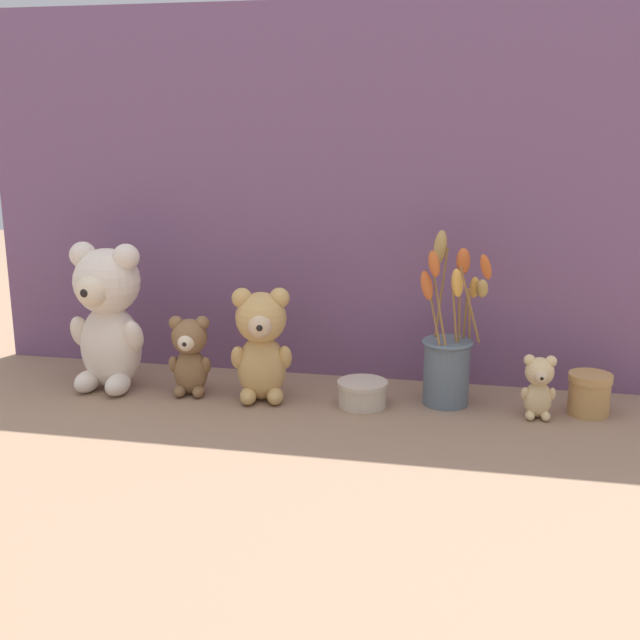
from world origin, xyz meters
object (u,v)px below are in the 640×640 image
(teddy_bear_large, at_px, (107,314))
(teddy_bear_small, at_px, (190,354))
(decorative_tin_short, at_px, (589,394))
(teddy_bear_tiny, at_px, (539,386))
(flower_vase, at_px, (448,354))
(decorative_tin_tall, at_px, (362,393))
(teddy_bear_medium, at_px, (261,342))

(teddy_bear_large, height_order, teddy_bear_small, teddy_bear_large)
(teddy_bear_small, xyz_separation_m, decorative_tin_short, (0.74, 0.04, -0.04))
(teddy_bear_small, relative_size, decorative_tin_short, 2.00)
(teddy_bear_tiny, height_order, flower_vase, flower_vase)
(decorative_tin_short, bearing_deg, flower_vase, 179.97)
(teddy_bear_small, bearing_deg, teddy_bear_tiny, 0.50)
(teddy_bear_large, relative_size, decorative_tin_tall, 3.09)
(teddy_bear_medium, bearing_deg, decorative_tin_short, 4.37)
(teddy_bear_tiny, height_order, decorative_tin_tall, teddy_bear_tiny)
(teddy_bear_tiny, relative_size, decorative_tin_short, 1.49)
(flower_vase, relative_size, decorative_tin_tall, 3.45)
(teddy_bear_tiny, bearing_deg, flower_vase, 166.90)
(teddy_bear_small, bearing_deg, decorative_tin_short, 3.36)
(decorative_tin_tall, bearing_deg, decorative_tin_short, 5.78)
(flower_vase, bearing_deg, decorative_tin_short, -0.03)
(flower_vase, relative_size, decorative_tin_short, 4.17)
(teddy_bear_large, bearing_deg, decorative_tin_tall, 0.13)
(teddy_bear_large, height_order, decorative_tin_short, teddy_bear_large)
(teddy_bear_tiny, distance_m, decorative_tin_tall, 0.31)
(teddy_bear_medium, height_order, flower_vase, flower_vase)
(teddy_bear_large, distance_m, decorative_tin_short, 0.91)
(teddy_bear_large, distance_m, teddy_bear_small, 0.18)
(teddy_bear_large, xyz_separation_m, flower_vase, (0.65, 0.04, -0.05))
(flower_vase, xyz_separation_m, decorative_tin_short, (0.25, -0.00, -0.06))
(teddy_bear_tiny, xyz_separation_m, decorative_tin_short, (0.09, 0.04, -0.02))
(teddy_bear_small, height_order, decorative_tin_tall, teddy_bear_small)
(teddy_bear_large, xyz_separation_m, teddy_bear_medium, (0.31, -0.00, -0.04))
(teddy_bear_small, bearing_deg, teddy_bear_large, 179.57)
(flower_vase, bearing_deg, teddy_bear_tiny, -13.10)
(teddy_bear_medium, distance_m, teddy_bear_small, 0.15)
(teddy_bear_large, distance_m, flower_vase, 0.65)
(teddy_bear_large, bearing_deg, flower_vase, 3.71)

